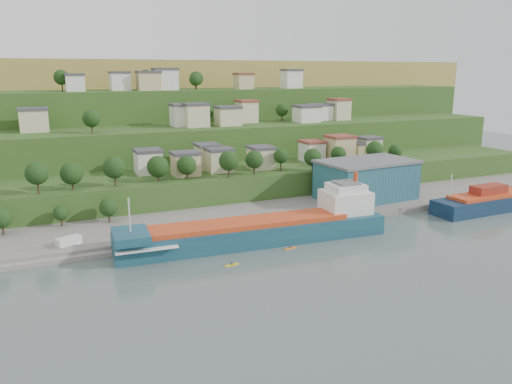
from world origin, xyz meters
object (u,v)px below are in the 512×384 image
warehouse (366,179)px  caravan (69,242)px  kayak_orange (290,248)px  cargo_ship_near (263,231)px

warehouse → caravan: bearing=-179.6°
caravan → kayak_orange: 53.93m
warehouse → kayak_orange: size_ratio=9.73×
cargo_ship_near → warehouse: size_ratio=2.18×
warehouse → caravan: size_ratio=5.66×
caravan → kayak_orange: caravan is taller
kayak_orange → caravan: bearing=154.8°
cargo_ship_near → warehouse: cargo_ship_near is taller
cargo_ship_near → caravan: 47.75m
cargo_ship_near → warehouse: bearing=26.8°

